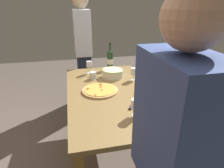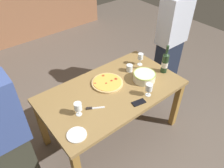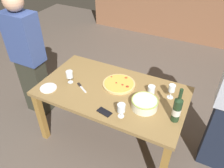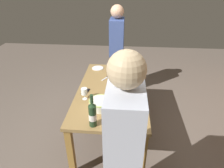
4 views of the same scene
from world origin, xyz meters
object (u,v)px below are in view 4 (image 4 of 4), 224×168
wine_glass_near_pizza (84,92)px  wine_glass_by_bottle (123,111)px  dining_table (112,95)px  cup_amber (122,105)px  wine_bottle (93,114)px  wine_glass_far_left (109,67)px  cell_phone (85,91)px  pizza_knife (107,77)px  person_host (117,52)px  pizza (121,90)px  side_plate (98,68)px  serving_bowl (100,103)px  person_guest_left (123,159)px

wine_glass_near_pizza → wine_glass_by_bottle: size_ratio=0.93×
wine_glass_near_pizza → dining_table: bearing=128.8°
wine_glass_by_bottle → cup_amber: 0.21m
wine_bottle → wine_glass_far_left: wine_bottle is taller
cell_phone → pizza_knife: size_ratio=0.83×
wine_glass_far_left → dining_table: bearing=9.8°
dining_table → wine_glass_far_left: (-0.49, -0.08, 0.19)m
wine_glass_far_left → cell_phone: (0.57, -0.25, -0.10)m
person_host → pizza: bearing=5.8°
wine_glass_by_bottle → wine_glass_far_left: wine_glass_by_bottle is taller
wine_glass_near_pizza → side_plate: bearing=178.3°
dining_table → wine_glass_near_pizza: bearing=-51.2°
dining_table → serving_bowl: bearing=-13.7°
pizza → wine_bottle: 0.74m
pizza → wine_bottle: (0.69, -0.25, 0.12)m
side_plate → person_host: (-0.52, 0.27, 0.09)m
wine_glass_by_bottle → cup_amber: (-0.20, -0.02, -0.07)m
dining_table → person_guest_left: bearing=8.7°
wine_bottle → wine_glass_near_pizza: size_ratio=2.44×
wine_glass_by_bottle → pizza_knife: size_ratio=0.93×
cup_amber → pizza_knife: 0.77m
wine_glass_near_pizza → pizza_knife: 0.63m
wine_glass_by_bottle → person_host: bearing=-174.2°
dining_table → pizza: bearing=77.2°
wine_glass_near_pizza → cell_phone: size_ratio=1.03×
serving_bowl → person_host: 1.57m
pizza_knife → person_host: 0.83m
serving_bowl → person_guest_left: person_guest_left is taller
side_plate → person_host: person_host is taller
wine_glass_by_bottle → cup_amber: size_ratio=1.84×
pizza_knife → person_host: (-0.82, 0.09, 0.09)m
wine_glass_far_left → cell_phone: wine_glass_far_left is taller
wine_glass_far_left → person_host: bearing=174.0°
serving_bowl → wine_glass_by_bottle: wine_glass_by_bottle is taller
pizza → wine_glass_near_pizza: bearing=-62.6°
wine_bottle → cell_phone: bearing=-161.7°
pizza → cell_phone: size_ratio=2.53×
wine_glass_far_left → cup_amber: bearing=14.6°
serving_bowl → wine_bottle: bearing=-6.0°
dining_table → side_plate: side_plate is taller
serving_bowl → side_plate: (-1.04, -0.19, -0.05)m
serving_bowl → wine_glass_far_left: wine_glass_far_left is taller
dining_table → pizza: size_ratio=4.39×
serving_bowl → wine_glass_by_bottle: (0.19, 0.26, 0.06)m
person_guest_left → pizza: bearing=-5.5°
side_plate → wine_glass_near_pizza: bearing=-1.7°
person_guest_left → dining_table: bearing=0.0°
wine_glass_by_bottle → cell_phone: wine_glass_by_bottle is taller
wine_glass_far_left → wine_glass_by_bottle: bearing=12.9°
cell_phone → person_host: 1.29m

